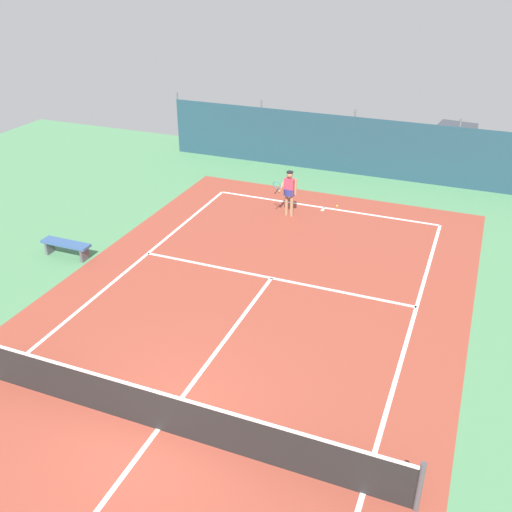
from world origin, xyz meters
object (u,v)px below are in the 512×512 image
courtside_bench (66,246)px  parked_car (453,146)px  tennis_net (156,410)px  tennis_ball_near_player (337,206)px  tennis_player (289,190)px

courtside_bench → parked_car: bearing=52.9°
tennis_net → tennis_ball_near_player: bearing=88.1°
parked_car → courtside_bench: size_ratio=2.75×
tennis_net → parked_car: (3.78, 18.65, 0.33)m
courtside_bench → tennis_ball_near_player: bearing=45.7°
tennis_net → tennis_ball_near_player: (0.40, 12.19, -0.48)m
tennis_ball_near_player → courtside_bench: size_ratio=0.04×
parked_car → courtside_bench: 16.73m
tennis_player → parked_car: size_ratio=0.37×
tennis_net → tennis_ball_near_player: tennis_net is taller
tennis_net → tennis_player: tennis_player is taller
tennis_net → tennis_ball_near_player: 12.21m
tennis_ball_near_player → parked_car: size_ratio=0.02×
tennis_player → tennis_net: bearing=103.3°
tennis_net → tennis_player: size_ratio=6.17×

